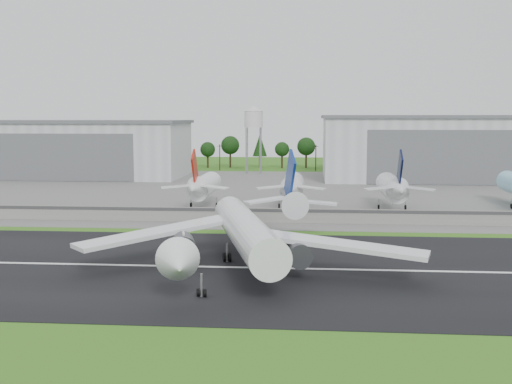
# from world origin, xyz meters

# --- Properties ---
(ground) EXTENTS (600.00, 600.00, 0.00)m
(ground) POSITION_xyz_m (0.00, 0.00, 0.00)
(ground) COLOR #266818
(ground) RESTS_ON ground
(runway) EXTENTS (320.00, 60.00, 0.10)m
(runway) POSITION_xyz_m (0.00, 10.00, 0.05)
(runway) COLOR black
(runway) RESTS_ON ground
(runway_centerline) EXTENTS (220.00, 1.00, 0.02)m
(runway_centerline) POSITION_xyz_m (0.00, 10.00, 0.11)
(runway_centerline) COLOR white
(runway_centerline) RESTS_ON runway
(apron) EXTENTS (320.00, 150.00, 0.10)m
(apron) POSITION_xyz_m (0.00, 120.00, 0.05)
(apron) COLOR slate
(apron) RESTS_ON ground
(blast_fence) EXTENTS (240.00, 0.61, 3.50)m
(blast_fence) POSITION_xyz_m (0.00, 54.99, 1.81)
(blast_fence) COLOR gray
(blast_fence) RESTS_ON ground
(hangar_west) EXTENTS (97.00, 44.00, 23.20)m
(hangar_west) POSITION_xyz_m (-80.00, 164.92, 11.63)
(hangar_west) COLOR silver
(hangar_west) RESTS_ON ground
(hangar_east) EXTENTS (102.00, 47.00, 25.20)m
(hangar_east) POSITION_xyz_m (75.00, 164.92, 12.63)
(hangar_east) COLOR silver
(hangar_east) RESTS_ON ground
(water_tower) EXTENTS (8.40, 8.40, 29.40)m
(water_tower) POSITION_xyz_m (-5.00, 185.00, 24.55)
(water_tower) COLOR #99999E
(water_tower) RESTS_ON ground
(utility_poles) EXTENTS (230.00, 3.00, 12.00)m
(utility_poles) POSITION_xyz_m (0.00, 200.00, 0.00)
(utility_poles) COLOR black
(utility_poles) RESTS_ON ground
(treeline) EXTENTS (320.00, 16.00, 22.00)m
(treeline) POSITION_xyz_m (0.00, 215.00, 0.00)
(treeline) COLOR black
(treeline) RESTS_ON ground
(main_airliner) EXTENTS (55.58, 58.61, 18.17)m
(main_airliner) POSITION_xyz_m (9.07, 9.58, 4.89)
(main_airliner) COLOR white
(main_airliner) RESTS_ON runway
(parked_jet_red_a) EXTENTS (7.36, 31.29, 16.68)m
(parked_jet_red_a) POSITION_xyz_m (-9.11, 76.56, 6.18)
(parked_jet_red_a) COLOR white
(parked_jet_red_a) RESTS_ON ground
(parked_jet_red_b) EXTENTS (7.36, 31.29, 16.74)m
(parked_jet_red_b) POSITION_xyz_m (14.77, 76.57, 6.23)
(parked_jet_red_b) COLOR silver
(parked_jet_red_b) RESTS_ON ground
(parked_jet_navy) EXTENTS (7.36, 31.29, 16.78)m
(parked_jet_navy) POSITION_xyz_m (41.10, 76.57, 6.26)
(parked_jet_navy) COLOR silver
(parked_jet_navy) RESTS_ON ground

